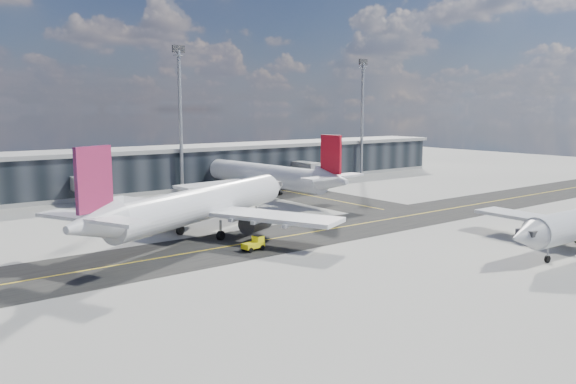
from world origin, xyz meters
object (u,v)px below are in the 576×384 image
at_px(airliner_redtail, 266,176).
at_px(airliner_af, 201,205).
at_px(baggage_tug, 255,243).
at_px(service_van, 239,186).

bearing_deg(airliner_redtail, airliner_af, -143.73).
bearing_deg(baggage_tug, airliner_af, 179.82).
height_order(airliner_af, airliner_redtail, airliner_af).
relative_size(airliner_af, airliner_redtail, 0.99).
bearing_deg(airliner_redtail, baggage_tug, -131.63).
xyz_separation_m(airliner_redtail, baggage_tug, (-24.71, -33.09, -3.25)).
relative_size(airliner_af, service_van, 6.73).
distance_m(airliner_redtail, service_van, 10.95).
distance_m(airliner_af, baggage_tug, 10.85).
relative_size(airliner_redtail, service_van, 6.79).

